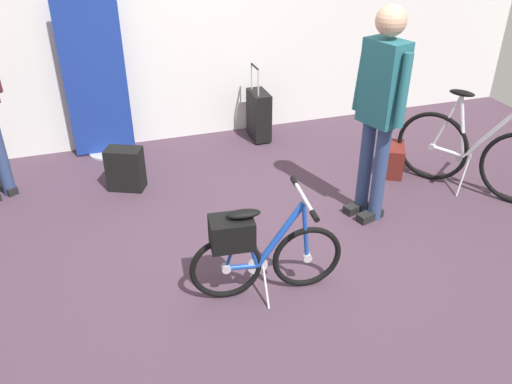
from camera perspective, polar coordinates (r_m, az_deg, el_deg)
The scene contains 8 objects.
ground_plane at distance 3.83m, azimuth 1.75°, elevation -8.84°, with size 8.10×8.10×0.00m, color #473342.
floor_banner_stand at distance 5.48m, azimuth -17.03°, elevation 10.81°, with size 0.60×0.36×1.60m.
folding_bike_foreground at distance 3.44m, azimuth 0.00°, elevation -6.31°, with size 1.04×0.53×0.74m.
display_bike_left at distance 5.05m, azimuth 22.84°, elevation 3.94°, with size 0.87×1.19×1.00m.
visitor_near_wall at distance 4.15m, azimuth 13.46°, elevation 9.42°, with size 0.34×0.51×1.72m.
rolling_suitcase at distance 5.75m, azimuth 0.31°, elevation 8.46°, with size 0.18×0.36×0.83m.
backpack_on_floor at distance 5.24m, azimuth 14.90°, elevation 3.43°, with size 0.30×0.37×0.29m.
handbag_on_floor at distance 4.92m, azimuth -14.08°, elevation 2.47°, with size 0.37×0.31×0.40m.
Camera 1 is at (-1.04, -2.79, 2.40)m, focal length 36.54 mm.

